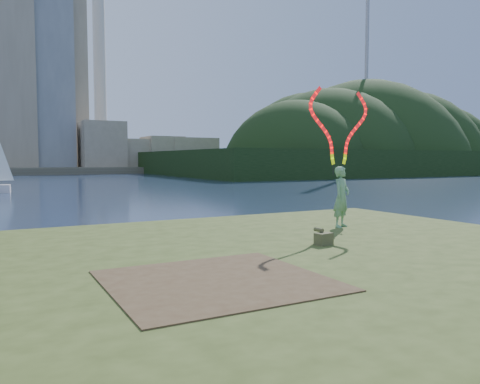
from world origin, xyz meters
TOP-DOWN VIEW (x-y plane):
  - ground at (0.00, 0.00)m, footprint 320.00×320.00m
  - grassy_knoll at (0.00, -2.30)m, footprint 20.00×18.00m
  - dirt_patch at (-2.20, -3.20)m, footprint 3.20×3.00m
  - far_shore at (0.00, 95.00)m, footprint 320.00×40.00m
  - wooded_hill at (59.57, 59.96)m, footprint 78.00×50.00m
  - woman_with_ribbons at (3.21, 0.35)m, footprint 1.88×0.89m
  - canvas_bag at (1.13, -1.56)m, footprint 0.39×0.44m

SIDE VIEW (x-z plane):
  - ground at x=0.00m, z-range 0.00..0.00m
  - wooded_hill at x=59.57m, z-range -31.34..31.66m
  - grassy_knoll at x=0.00m, z-range -0.06..0.74m
  - far_shore at x=0.00m, z-range 0.00..1.20m
  - dirt_patch at x=-2.20m, z-range 0.80..0.82m
  - canvas_bag at x=1.13m, z-range 0.77..1.12m
  - woman_with_ribbons at x=3.21m, z-range 0.19..4.22m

